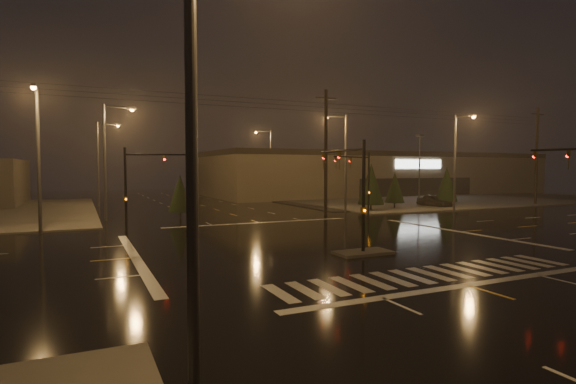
# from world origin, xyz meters

# --- Properties ---
(ground) EXTENTS (140.00, 140.00, 0.00)m
(ground) POSITION_xyz_m (0.00, 0.00, 0.00)
(ground) COLOR black
(ground) RESTS_ON ground
(sidewalk_ne) EXTENTS (36.00, 36.00, 0.12)m
(sidewalk_ne) POSITION_xyz_m (30.00, 30.00, 0.06)
(sidewalk_ne) COLOR #4A4742
(sidewalk_ne) RESTS_ON ground
(median_island) EXTENTS (3.00, 1.60, 0.15)m
(median_island) POSITION_xyz_m (0.00, -4.00, 0.07)
(median_island) COLOR #4A4742
(median_island) RESTS_ON ground
(crosswalk) EXTENTS (15.00, 2.60, 0.01)m
(crosswalk) POSITION_xyz_m (0.00, -9.00, 0.01)
(crosswalk) COLOR beige
(crosswalk) RESTS_ON ground
(stop_bar_near) EXTENTS (16.00, 0.50, 0.01)m
(stop_bar_near) POSITION_xyz_m (0.00, -11.00, 0.01)
(stop_bar_near) COLOR beige
(stop_bar_near) RESTS_ON ground
(stop_bar_far) EXTENTS (16.00, 0.50, 0.01)m
(stop_bar_far) POSITION_xyz_m (0.00, 11.00, 0.01)
(stop_bar_far) COLOR beige
(stop_bar_far) RESTS_ON ground
(parking_lot) EXTENTS (50.00, 24.00, 0.08)m
(parking_lot) POSITION_xyz_m (35.00, 28.00, 0.04)
(parking_lot) COLOR black
(parking_lot) RESTS_ON ground
(retail_building) EXTENTS (60.20, 28.30, 7.20)m
(retail_building) POSITION_xyz_m (35.00, 45.99, 3.84)
(retail_building) COLOR brown
(retail_building) RESTS_ON ground
(signal_mast_median) EXTENTS (0.25, 4.59, 6.00)m
(signal_mast_median) POSITION_xyz_m (0.00, -3.07, 3.75)
(signal_mast_median) COLOR black
(signal_mast_median) RESTS_ON ground
(signal_mast_ne) EXTENTS (4.84, 1.86, 6.00)m
(signal_mast_ne) POSITION_xyz_m (9.50, 10.14, 3.79)
(signal_mast_ne) COLOR black
(signal_mast_ne) RESTS_ON ground
(signal_mast_nw) EXTENTS (4.84, 1.86, 6.00)m
(signal_mast_nw) POSITION_xyz_m (-9.50, 10.14, 3.79)
(signal_mast_nw) COLOR black
(signal_mast_nw) RESTS_ON ground
(streetlight_0) EXTENTS (2.77, 0.32, 10.00)m
(streetlight_0) POSITION_xyz_m (-11.18, -15.00, 5.80)
(streetlight_0) COLOR #38383A
(streetlight_0) RESTS_ON ground
(streetlight_1) EXTENTS (2.77, 0.32, 10.00)m
(streetlight_1) POSITION_xyz_m (-11.18, 18.00, 5.80)
(streetlight_1) COLOR #38383A
(streetlight_1) RESTS_ON ground
(streetlight_2) EXTENTS (2.77, 0.32, 10.00)m
(streetlight_2) POSITION_xyz_m (-11.18, 34.00, 5.80)
(streetlight_2) COLOR #38383A
(streetlight_2) RESTS_ON ground
(streetlight_3) EXTENTS (2.77, 0.32, 10.00)m
(streetlight_3) POSITION_xyz_m (11.18, 16.00, 5.80)
(streetlight_3) COLOR #38383A
(streetlight_3) RESTS_ON ground
(streetlight_4) EXTENTS (2.77, 0.32, 10.00)m
(streetlight_4) POSITION_xyz_m (11.18, 36.00, 5.80)
(streetlight_4) COLOR #38383A
(streetlight_4) RESTS_ON ground
(streetlight_5) EXTENTS (0.32, 2.77, 10.00)m
(streetlight_5) POSITION_xyz_m (-16.00, 11.18, 5.80)
(streetlight_5) COLOR #38383A
(streetlight_5) RESTS_ON ground
(streetlight_6) EXTENTS (0.32, 2.77, 10.00)m
(streetlight_6) POSITION_xyz_m (22.00, 11.18, 5.80)
(streetlight_6) COLOR #38383A
(streetlight_6) RESTS_ON ground
(utility_pole_1) EXTENTS (2.20, 0.32, 12.00)m
(utility_pole_1) POSITION_xyz_m (8.00, 14.00, 6.13)
(utility_pole_1) COLOR black
(utility_pole_1) RESTS_ON ground
(utility_pole_2) EXTENTS (2.20, 0.32, 12.00)m
(utility_pole_2) POSITION_xyz_m (38.00, 14.00, 6.13)
(utility_pole_2) COLOR black
(utility_pole_2) RESTS_ON ground
(conifer_0) EXTENTS (2.78, 2.78, 5.04)m
(conifer_0) POSITION_xyz_m (14.55, 15.82, 2.87)
(conifer_0) COLOR black
(conifer_0) RESTS_ON ground
(conifer_1) EXTENTS (2.18, 2.18, 4.11)m
(conifer_1) POSITION_xyz_m (18.40, 16.74, 2.40)
(conifer_1) COLOR black
(conifer_1) RESTS_ON ground
(conifer_2) EXTENTS (2.54, 2.54, 4.67)m
(conifer_2) POSITION_xyz_m (25.07, 15.76, 2.68)
(conifer_2) COLOR black
(conifer_2) RESTS_ON ground
(conifer_3) EXTENTS (2.09, 2.09, 3.97)m
(conifer_3) POSITION_xyz_m (-5.48, 16.16, 2.33)
(conifer_3) COLOR black
(conifer_3) RESTS_ON ground
(car_parked) EXTENTS (2.21, 4.50, 1.48)m
(car_parked) POSITION_xyz_m (24.10, 16.64, 0.74)
(car_parked) COLOR black
(car_parked) RESTS_ON ground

